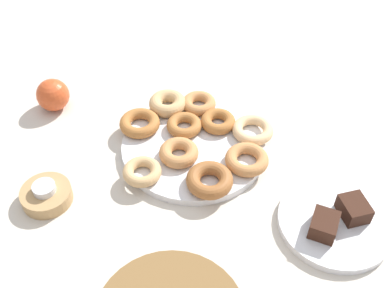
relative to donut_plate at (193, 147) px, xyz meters
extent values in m
plane|color=beige|center=(0.00, 0.00, -0.01)|extent=(2.40, 2.40, 0.00)
cylinder|color=silver|center=(0.00, 0.00, 0.00)|extent=(0.31, 0.31, 0.02)
torus|color=#EABC84|center=(-0.12, -0.04, 0.02)|extent=(0.11, 0.11, 0.02)
torus|color=#AD6B33|center=(0.02, -0.04, 0.02)|extent=(0.08, 0.08, 0.02)
torus|color=#AD6B33|center=(0.12, -0.04, 0.02)|extent=(0.10, 0.10, 0.02)
torus|color=#C6844C|center=(-0.11, 0.04, 0.02)|extent=(0.09, 0.09, 0.02)
torus|color=#C6844C|center=(0.00, -0.12, 0.02)|extent=(0.09, 0.09, 0.02)
torus|color=tan|center=(0.07, -0.11, 0.02)|extent=(0.11, 0.11, 0.03)
torus|color=tan|center=(0.09, 0.10, 0.02)|extent=(0.09, 0.09, 0.02)
torus|color=#995B2D|center=(-0.04, 0.11, 0.02)|extent=(0.13, 0.13, 0.03)
torus|color=#AD6B33|center=(-0.05, -0.06, 0.02)|extent=(0.09, 0.09, 0.02)
torus|color=#C6844C|center=(0.03, 0.04, 0.02)|extent=(0.10, 0.10, 0.03)
cylinder|color=silver|center=(-0.28, 0.17, 0.00)|extent=(0.21, 0.21, 0.02)
cube|color=#381E14|center=(-0.31, 0.15, 0.02)|extent=(0.06, 0.07, 0.03)
cube|color=#381E14|center=(-0.25, 0.19, 0.02)|extent=(0.06, 0.07, 0.03)
cylinder|color=tan|center=(0.27, 0.17, 0.01)|extent=(0.10, 0.10, 0.03)
cylinder|color=silver|center=(0.27, 0.17, 0.03)|extent=(0.04, 0.04, 0.01)
sphere|color=#CC4C23|center=(0.34, -0.10, 0.03)|extent=(0.08, 0.08, 0.08)
camera|label=1|loc=(-0.07, 0.70, 0.72)|focal=44.13mm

